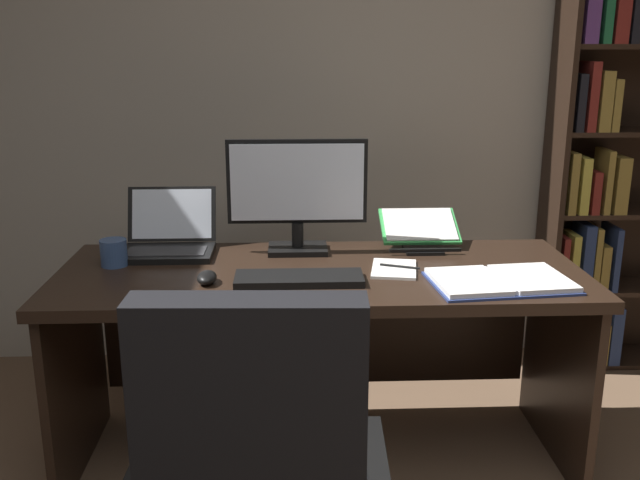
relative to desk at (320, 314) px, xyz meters
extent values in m
cube|color=#A89E8E|center=(0.19, 0.91, 0.91)|extent=(4.99, 0.12, 2.89)
cube|color=black|center=(0.00, -0.08, 0.17)|extent=(1.81, 0.72, 0.04)
cube|color=black|center=(-0.87, -0.08, -0.19)|extent=(0.03, 0.66, 0.69)
cube|color=black|center=(0.87, -0.08, -0.19)|extent=(0.03, 0.66, 0.69)
cube|color=black|center=(0.00, 0.25, -0.16)|extent=(1.69, 0.03, 0.48)
cube|color=black|center=(1.09, 0.70, 0.57)|extent=(0.02, 0.26, 2.22)
cube|color=black|center=(1.56, 0.70, -0.53)|extent=(0.91, 0.24, 0.02)
cube|color=#512D66|center=(1.14, 0.66, -0.40)|extent=(0.03, 0.16, 0.23)
cube|color=olive|center=(1.19, 0.66, -0.36)|extent=(0.04, 0.17, 0.31)
cube|color=black|center=(1.25, 0.66, -0.42)|extent=(0.06, 0.18, 0.19)
cube|color=#195633|center=(1.32, 0.67, -0.38)|extent=(0.05, 0.20, 0.26)
cube|color=olive|center=(1.36, 0.65, -0.41)|extent=(0.03, 0.16, 0.20)
cube|color=navy|center=(1.41, 0.68, -0.37)|extent=(0.05, 0.21, 0.28)
cube|color=maroon|center=(1.14, 0.67, -0.02)|extent=(0.03, 0.20, 0.26)
cube|color=gold|center=(1.18, 0.65, -0.02)|extent=(0.03, 0.16, 0.27)
cube|color=navy|center=(1.24, 0.66, 0.01)|extent=(0.05, 0.17, 0.31)
cube|color=olive|center=(1.28, 0.66, 0.00)|extent=(0.03, 0.18, 0.30)
cube|color=olive|center=(1.32, 0.66, -0.04)|extent=(0.04, 0.17, 0.22)
cube|color=navy|center=(1.37, 0.67, 0.00)|extent=(0.03, 0.19, 0.29)
cube|color=olive|center=(1.14, 0.66, 0.35)|extent=(0.03, 0.17, 0.27)
cube|color=gold|center=(1.19, 0.66, 0.34)|extent=(0.04, 0.17, 0.25)
cube|color=maroon|center=(1.25, 0.66, 0.31)|extent=(0.04, 0.16, 0.19)
cube|color=olive|center=(1.30, 0.65, 0.36)|extent=(0.03, 0.16, 0.28)
cube|color=olive|center=(1.36, 0.67, 0.34)|extent=(0.06, 0.19, 0.25)
cube|color=black|center=(1.14, 0.68, 0.70)|extent=(0.03, 0.21, 0.24)
cube|color=maroon|center=(1.19, 0.66, 0.73)|extent=(0.04, 0.17, 0.29)
cube|color=olive|center=(1.25, 0.67, 0.71)|extent=(0.05, 0.19, 0.26)
cube|color=olive|center=(1.29, 0.66, 0.69)|extent=(0.03, 0.17, 0.22)
cube|color=#512D66|center=(1.15, 0.66, 1.05)|extent=(0.06, 0.16, 0.20)
cube|color=#195633|center=(1.22, 0.66, 1.05)|extent=(0.04, 0.17, 0.20)
cube|color=maroon|center=(1.28, 0.66, 1.07)|extent=(0.06, 0.17, 0.24)
cube|color=black|center=(1.33, 0.67, 1.06)|extent=(0.03, 0.18, 0.22)
cube|color=black|center=(-0.19, -1.10, 0.18)|extent=(0.48, 0.12, 0.59)
cube|color=black|center=(-0.46, -0.89, -0.03)|extent=(0.07, 0.39, 0.04)
cube|color=black|center=(0.10, -0.91, -0.03)|extent=(0.07, 0.39, 0.04)
cube|color=black|center=(-0.08, 0.15, 0.20)|extent=(0.22, 0.16, 0.02)
cylinder|color=black|center=(-0.08, 0.15, 0.26)|extent=(0.04, 0.04, 0.09)
cube|color=black|center=(-0.08, 0.16, 0.46)|extent=(0.52, 0.02, 0.31)
cube|color=silver|center=(-0.08, 0.14, 0.46)|extent=(0.49, 0.00, 0.28)
cube|color=black|center=(-0.56, 0.11, 0.21)|extent=(0.34, 0.22, 0.02)
cube|color=#2D2D30|center=(-0.56, 0.09, 0.22)|extent=(0.28, 0.12, 0.00)
cube|color=black|center=(-0.56, 0.26, 0.32)|extent=(0.34, 0.08, 0.20)
cube|color=silver|center=(-0.56, 0.26, 0.32)|extent=(0.30, 0.07, 0.18)
cube|color=black|center=(-0.08, -0.21, 0.21)|extent=(0.42, 0.15, 0.02)
ellipsoid|color=black|center=(-0.38, -0.21, 0.21)|extent=(0.06, 0.10, 0.04)
cube|color=black|center=(0.39, 0.13, 0.20)|extent=(0.14, 0.12, 0.01)
cube|color=black|center=(0.39, 0.08, 0.21)|extent=(0.27, 0.01, 0.01)
cube|color=green|center=(0.39, 0.23, 0.27)|extent=(0.30, 0.19, 0.10)
cube|color=silver|center=(0.39, 0.22, 0.28)|extent=(0.27, 0.18, 0.09)
cube|color=navy|center=(0.47, -0.27, 0.20)|extent=(0.25, 0.31, 0.01)
cube|color=navy|center=(0.69, -0.24, 0.20)|extent=(0.25, 0.31, 0.01)
cube|color=silver|center=(0.47, -0.27, 0.21)|extent=(0.23, 0.29, 0.02)
cube|color=silver|center=(0.69, -0.24, 0.21)|extent=(0.23, 0.29, 0.02)
cylinder|color=#B7B7BC|center=(0.58, -0.26, 0.21)|extent=(0.05, 0.26, 0.02)
cube|color=silver|center=(0.25, -0.10, 0.20)|extent=(0.18, 0.23, 0.01)
cylinder|color=black|center=(0.27, -0.10, 0.21)|extent=(0.13, 0.06, 0.01)
cylinder|color=#334C7A|center=(-0.72, 0.00, 0.24)|extent=(0.09, 0.09, 0.09)
camera|label=1|loc=(-0.10, -2.39, 0.94)|focal=39.43mm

